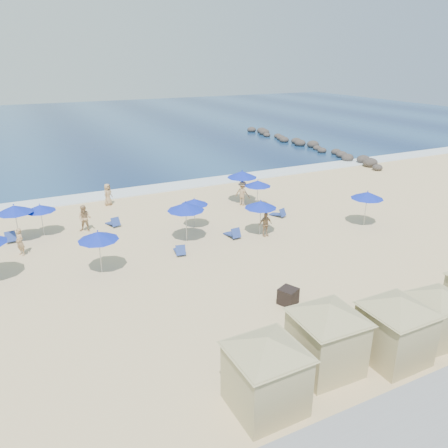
{
  "coord_description": "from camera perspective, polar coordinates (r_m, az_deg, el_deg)",
  "views": [
    {
      "loc": [
        -8.98,
        -19.11,
        10.63
      ],
      "look_at": [
        1.98,
        3.0,
        1.08
      ],
      "focal_mm": 35.0,
      "sensor_mm": 36.0,
      "label": 1
    }
  ],
  "objects": [
    {
      "name": "ground",
      "position": [
        23.64,
        -1.08,
        -5.58
      ],
      "size": [
        160.0,
        160.0,
        0.0
      ],
      "primitive_type": "plane",
      "color": "beige",
      "rests_on": "ground"
    },
    {
      "name": "ocean",
      "position": [
        75.4,
        -19.7,
        11.87
      ],
      "size": [
        160.0,
        80.0,
        0.06
      ],
      "primitive_type": "cube",
      "color": "navy",
      "rests_on": "ground"
    },
    {
      "name": "surf_line",
      "position": [
        37.29,
        -11.36,
        4.23
      ],
      "size": [
        160.0,
        2.5,
        0.08
      ],
      "primitive_type": "cube",
      "color": "white",
      "rests_on": "ground"
    },
    {
      "name": "seawall",
      "position": [
        14.55,
        24.81,
        -24.59
      ],
      "size": [
        160.0,
        6.1,
        1.22
      ],
      "color": "gray",
      "rests_on": "ground"
    },
    {
      "name": "rock_jetty",
      "position": [
        55.95,
        10.47,
        10.23
      ],
      "size": [
        2.56,
        26.66,
        0.96
      ],
      "color": "#2D2725",
      "rests_on": "ground"
    },
    {
      "name": "trash_bin",
      "position": [
        20.37,
        8.37,
        -9.31
      ],
      "size": [
        1.01,
        1.01,
        0.76
      ],
      "primitive_type": "cube",
      "rotation": [
        0.0,
        0.0,
        0.43
      ],
      "color": "black",
      "rests_on": "ground"
    },
    {
      "name": "cabana_0",
      "position": [
        14.31,
        5.55,
        -17.7
      ],
      "size": [
        4.67,
        4.67,
        2.93
      ],
      "color": "tan",
      "rests_on": "ground"
    },
    {
      "name": "cabana_1",
      "position": [
        16.14,
        13.35,
        -13.12
      ],
      "size": [
        4.72,
        4.72,
        2.96
      ],
      "color": "tan",
      "rests_on": "ground"
    },
    {
      "name": "cabana_2",
      "position": [
        17.37,
        21.63,
        -11.61
      ],
      "size": [
        4.63,
        4.63,
        2.9
      ],
      "color": "tan",
      "rests_on": "ground"
    },
    {
      "name": "cabana_3",
      "position": [
        19.18,
        26.15,
        -9.83
      ],
      "size": [
        4.04,
        4.04,
        2.54
      ],
      "color": "tan",
      "rests_on": "ground"
    },
    {
      "name": "umbrella_1",
      "position": [
        28.89,
        -25.72,
        1.78
      ],
      "size": [
        2.11,
        2.11,
        2.4
      ],
      "color": "#A5A8AD",
      "rests_on": "ground"
    },
    {
      "name": "umbrella_2",
      "position": [
        23.1,
        -16.13,
        -1.5
      ],
      "size": [
        2.09,
        2.09,
        2.38
      ],
      "color": "#A5A8AD",
      "rests_on": "ground"
    },
    {
      "name": "umbrella_3",
      "position": [
        29.27,
        -22.9,
        1.94
      ],
      "size": [
        1.85,
        1.85,
        2.11
      ],
      "color": "#A5A8AD",
      "rests_on": "ground"
    },
    {
      "name": "umbrella_4",
      "position": [
        26.14,
        -5.03,
        2.29
      ],
      "size": [
        2.25,
        2.25,
        2.56
      ],
      "color": "#A5A8AD",
      "rests_on": "ground"
    },
    {
      "name": "umbrella_5",
      "position": [
        28.35,
        -3.9,
        2.92
      ],
      "size": [
        1.81,
        1.81,
        2.06
      ],
      "color": "#A5A8AD",
      "rests_on": "ground"
    },
    {
      "name": "umbrella_6",
      "position": [
        27.18,
        4.81,
        2.55
      ],
      "size": [
        2.02,
        2.02,
        2.3
      ],
      "color": "#A5A8AD",
      "rests_on": "ground"
    },
    {
      "name": "umbrella_7",
      "position": [
        33.21,
        2.38,
        6.51
      ],
      "size": [
        2.27,
        2.27,
        2.59
      ],
      "color": "#A5A8AD",
      "rests_on": "ground"
    },
    {
      "name": "umbrella_8",
      "position": [
        32.09,
        4.43,
        5.33
      ],
      "size": [
        1.94,
        1.94,
        2.2
      ],
      "color": "#A5A8AD",
      "rests_on": "ground"
    },
    {
      "name": "umbrella_9",
      "position": [
        30.11,
        18.21,
        3.59
      ],
      "size": [
        2.12,
        2.12,
        2.41
      ],
      "color": "#A5A8AD",
      "rests_on": "ground"
    },
    {
      "name": "beach_chair_1",
      "position": [
        29.71,
        -26.17,
        -1.55
      ],
      "size": [
        0.76,
        1.42,
        0.75
      ],
      "color": "navy",
      "rests_on": "ground"
    },
    {
      "name": "beach_chair_2",
      "position": [
        29.96,
        -14.24,
        0.18
      ],
      "size": [
        0.84,
        1.35,
        0.69
      ],
      "color": "navy",
      "rests_on": "ground"
    },
    {
      "name": "beach_chair_3",
      "position": [
        25.1,
        -5.8,
        -3.43
      ],
      "size": [
        0.77,
        1.3,
        0.67
      ],
      "color": "navy",
      "rests_on": "ground"
    },
    {
      "name": "beach_chair_4",
      "position": [
        27.23,
        1.21,
        -1.26
      ],
      "size": [
        0.66,
        1.34,
        0.72
      ],
      "color": "navy",
      "rests_on": "ground"
    },
    {
      "name": "beach_chair_5",
      "position": [
        31.0,
        7.19,
        1.37
      ],
      "size": [
        0.92,
        1.3,
        0.65
      ],
      "color": "navy",
      "rests_on": "ground"
    },
    {
      "name": "beachgoer_0",
      "position": [
        27.19,
        -25.1,
        -2.14
      ],
      "size": [
        0.64,
        0.7,
        1.61
      ],
      "primitive_type": "imported",
      "rotation": [
        0.0,
        0.0,
        5.26
      ],
      "color": "tan",
      "rests_on": "ground"
    },
    {
      "name": "beachgoer_1",
      "position": [
        29.36,
        -17.73,
        0.7
      ],
      "size": [
        1.06,
        0.97,
        1.75
      ],
      "primitive_type": "imported",
      "rotation": [
        0.0,
        0.0,
        5.82
      ],
      "color": "tan",
      "rests_on": "ground"
    },
    {
      "name": "beachgoer_2",
      "position": [
        27.36,
        5.42,
        -0.04
      ],
      "size": [
        0.92,
        0.39,
        1.56
      ],
      "primitive_type": "imported",
      "rotation": [
        0.0,
        0.0,
        0.01
      ],
      "color": "tan",
      "rests_on": "ground"
    },
    {
      "name": "beachgoer_3",
      "position": [
        32.98,
        2.44,
        4.03
      ],
      "size": [
        1.25,
        1.38,
        1.86
      ],
      "primitive_type": "imported",
      "rotation": [
        0.0,
        0.0,
        2.17
      ],
      "color": "tan",
      "rests_on": "ground"
    },
    {
      "name": "beachgoer_4",
      "position": [
        34.12,
        -14.94,
        3.75
      ],
      "size": [
        0.96,
        0.95,
        1.68
      ],
      "primitive_type": "imported",
      "rotation": [
        0.0,
        0.0,
        0.74
      ],
      "color": "tan",
      "rests_on": "ground"
    }
  ]
}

